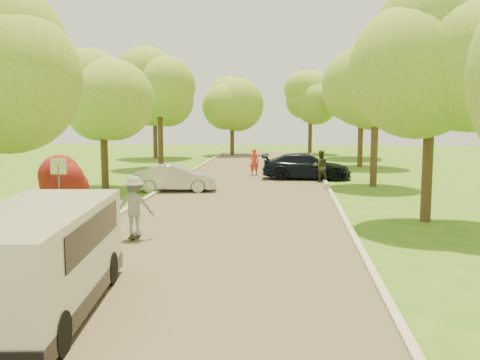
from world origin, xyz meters
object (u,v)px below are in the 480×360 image
(skateboarder, at_px, (134,206))
(dark_sedan, at_px, (306,166))
(silver_sedan, at_px, (176,178))
(person_olive, at_px, (320,166))
(minivan, at_px, (36,259))
(longboard, at_px, (135,235))
(street_sign, at_px, (59,176))
(person_striped, at_px, (254,162))

(skateboarder, bearing_deg, dark_sedan, -115.62)
(silver_sedan, xyz_separation_m, person_olive, (7.10, 4.18, 0.22))
(skateboarder, bearing_deg, person_olive, -119.68)
(dark_sedan, height_order, skateboarder, skateboarder)
(minivan, height_order, longboard, minivan)
(street_sign, xyz_separation_m, minivan, (3.30, -8.45, -0.52))
(skateboarder, relative_size, person_olive, 1.02)
(dark_sedan, xyz_separation_m, person_olive, (0.72, -1.16, 0.14))
(person_striped, bearing_deg, person_olive, 150.25)
(longboard, bearing_deg, street_sign, -40.91)
(street_sign, distance_m, person_striped, 15.52)
(person_striped, bearing_deg, longboard, 88.96)
(skateboarder, bearing_deg, street_sign, -40.91)
(silver_sedan, distance_m, dark_sedan, 8.32)
(minivan, xyz_separation_m, person_striped, (2.51, 22.83, -0.24))
(person_olive, bearing_deg, minivan, 59.83)
(minivan, bearing_deg, silver_sedan, 86.60)
(minivan, distance_m, silver_sedan, 15.81)
(street_sign, relative_size, longboard, 2.37)
(street_sign, xyz_separation_m, person_striped, (5.81, 14.38, -0.76))
(street_sign, relative_size, skateboarder, 1.24)
(dark_sedan, bearing_deg, longboard, 160.45)
(person_striped, bearing_deg, dark_sedan, 158.26)
(person_olive, bearing_deg, street_sign, 37.53)
(longboard, bearing_deg, skateboarder, 129.52)
(silver_sedan, height_order, longboard, silver_sedan)
(silver_sedan, relative_size, skateboarder, 2.22)
(longboard, height_order, person_olive, person_olive)
(street_sign, height_order, person_striped, street_sign)
(silver_sedan, bearing_deg, skateboarder, 178.96)
(dark_sedan, distance_m, person_olive, 1.37)
(dark_sedan, xyz_separation_m, longboard, (-5.52, -15.06, -0.63))
(silver_sedan, relative_size, person_olive, 2.25)
(street_sign, bearing_deg, silver_sedan, 71.18)
(person_olive, bearing_deg, skateboarder, 53.15)
(longboard, bearing_deg, silver_sedan, -90.46)
(minivan, distance_m, skateboarder, 6.06)
(person_striped, height_order, person_olive, person_olive)
(street_sign, relative_size, silver_sedan, 0.56)
(person_striped, relative_size, person_olive, 0.93)
(minivan, relative_size, person_striped, 3.43)
(minivan, bearing_deg, person_striped, 77.44)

